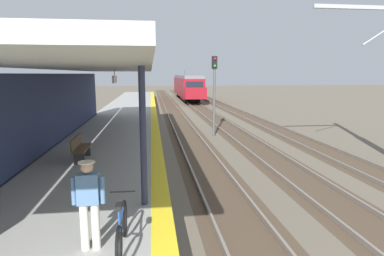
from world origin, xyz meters
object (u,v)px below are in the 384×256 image
Objects in this scene: approaching_train at (187,86)px; platform_bench at (80,147)px; rail_signal_post at (214,88)px; commuter_person at (89,201)px; bicycle_beside_commuter at (122,230)px.

approaching_train reaches higher than platform_bench.
commuter_person is at bearing -109.29° from rail_signal_post.
approaching_train reaches higher than bicycle_beside_commuter.
rail_signal_post is at bearing 72.83° from bicycle_beside_commuter.
approaching_train is 10.77× the size of bicycle_beside_commuter.
platform_bench is (-8.42, -38.92, -0.80)m from approaching_train.
platform_bench is at bearing 103.25° from commuter_person.
bicycle_beside_commuter is 6.91m from platform_bench.
approaching_train is 45.91m from commuter_person.
approaching_train is 11.74× the size of commuter_person.
commuter_person is at bearing 168.01° from bicycle_beside_commuter.
commuter_person is at bearing -76.75° from platform_bench.
platform_bench is (-1.52, 6.47, -0.47)m from commuter_person.
approaching_train is 39.83m from platform_bench.
rail_signal_post is (5.22, 14.92, 1.35)m from commuter_person.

